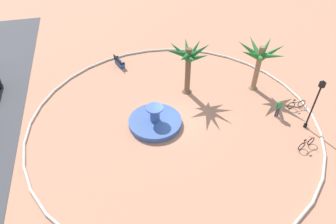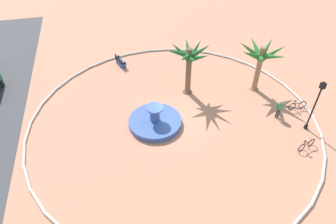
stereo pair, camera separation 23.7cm
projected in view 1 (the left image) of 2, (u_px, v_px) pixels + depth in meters
name	position (u px, v px, depth m)	size (l,w,h in m)	color
ground_plane	(173.00, 120.00, 24.57)	(80.00, 80.00, 0.00)	tan
plaza_curb	(173.00, 119.00, 24.50)	(23.33, 23.33, 0.20)	silver
fountain	(155.00, 122.00, 24.02)	(4.26, 4.26, 1.77)	#38569E
palm_tree_near_fountain	(189.00, 59.00, 25.25)	(4.01, 4.13, 4.69)	brown
palm_tree_by_curb	(260.00, 57.00, 25.77)	(4.27, 4.34, 4.56)	#8E6B4C
bench_east	(119.00, 63.00, 30.68)	(1.68, 0.99, 1.00)	#335BA8
lamppost	(315.00, 101.00, 22.23)	(0.32, 0.32, 4.53)	black
bicycle_red_frame	(306.00, 143.00, 22.06)	(0.62, 1.67, 0.94)	black
bicycle_by_lamppost	(296.00, 104.00, 25.52)	(0.44, 1.72, 0.94)	black
person_cyclist_helmet	(279.00, 107.00, 24.33)	(0.25, 0.53, 1.68)	#33333D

